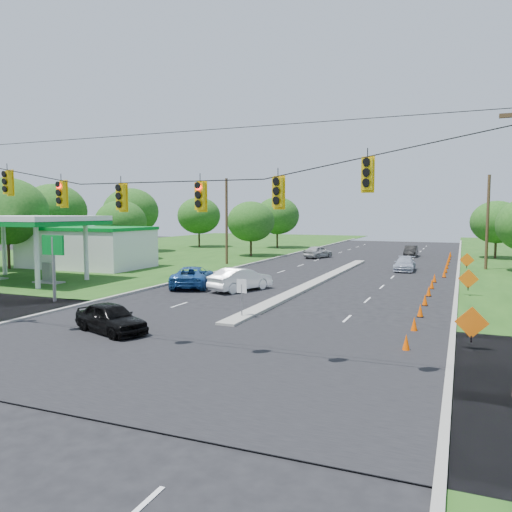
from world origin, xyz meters
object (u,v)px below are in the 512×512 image
at_px(white_sedan, 241,279).
at_px(blue_pickup, 193,277).
at_px(gas_station, 77,243).
at_px(black_sedan, 111,318).

height_order(white_sedan, blue_pickup, white_sedan).
relative_size(gas_station, blue_pickup, 3.56).
bearing_deg(blue_pickup, white_sedan, 157.99).
bearing_deg(white_sedan, blue_pickup, 19.08).
height_order(black_sedan, blue_pickup, blue_pickup).
bearing_deg(black_sedan, white_sedan, 18.64).
relative_size(gas_station, white_sedan, 4.05).
distance_m(gas_station, white_sedan, 20.63).
bearing_deg(white_sedan, gas_station, 5.56).
relative_size(black_sedan, blue_pickup, 0.74).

